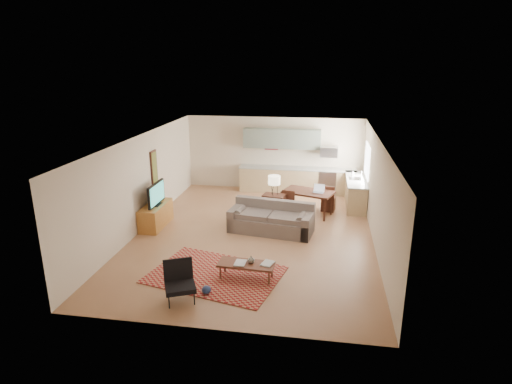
% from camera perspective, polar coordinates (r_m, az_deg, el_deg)
% --- Properties ---
extents(room, '(9.00, 9.00, 9.00)m').
position_cam_1_polar(room, '(11.62, -0.24, 0.51)').
color(room, '#946241').
rests_on(room, ground).
extents(kitchen_counter_back, '(4.26, 0.64, 0.92)m').
position_cam_1_polar(kitchen_counter_back, '(15.77, 5.49, 1.60)').
color(kitchen_counter_back, tan).
rests_on(kitchen_counter_back, ground).
extents(kitchen_counter_right, '(0.64, 2.26, 0.92)m').
position_cam_1_polar(kitchen_counter_right, '(14.65, 13.11, -0.01)').
color(kitchen_counter_right, tan).
rests_on(kitchen_counter_right, ground).
extents(kitchen_range, '(0.62, 0.62, 0.90)m').
position_cam_1_polar(kitchen_range, '(15.75, 9.48, 1.38)').
color(kitchen_range, '#A5A8AD').
rests_on(kitchen_range, ground).
extents(kitchen_microwave, '(0.62, 0.40, 0.35)m').
position_cam_1_polar(kitchen_microwave, '(15.50, 9.68, 5.31)').
color(kitchen_microwave, '#A5A8AD').
rests_on(kitchen_microwave, room).
extents(upper_cabinets, '(2.80, 0.34, 0.70)m').
position_cam_1_polar(upper_cabinets, '(15.63, 3.47, 7.11)').
color(upper_cabinets, slate).
rests_on(upper_cabinets, room).
extents(window_right, '(0.02, 1.40, 1.05)m').
position_cam_1_polar(window_right, '(14.40, 14.60, 4.07)').
color(window_right, white).
rests_on(window_right, room).
extents(wall_art_left, '(0.06, 0.42, 1.10)m').
position_cam_1_polar(wall_art_left, '(13.28, -13.40, 3.07)').
color(wall_art_left, olive).
rests_on(wall_art_left, room).
extents(triptych, '(1.70, 0.04, 0.50)m').
position_cam_1_polar(triptych, '(15.85, 2.06, 6.54)').
color(triptych, beige).
rests_on(triptych, room).
extents(rug, '(3.26, 2.60, 0.02)m').
position_cam_1_polar(rug, '(9.97, -5.46, -10.90)').
color(rug, maroon).
rests_on(rug, floor).
extents(sofa, '(2.58, 1.42, 0.85)m').
position_cam_1_polar(sofa, '(12.10, 2.02, -3.45)').
color(sofa, '#61534B').
rests_on(sofa, floor).
extents(coffee_table, '(1.29, 0.57, 0.38)m').
position_cam_1_polar(coffee_table, '(9.71, -1.30, -10.45)').
color(coffee_table, '#522819').
rests_on(coffee_table, floor).
extents(book_a, '(0.27, 0.35, 0.03)m').
position_cam_1_polar(book_a, '(9.63, -2.85, -9.37)').
color(book_a, maroon).
rests_on(book_a, coffee_table).
extents(book_b, '(0.42, 0.46, 0.03)m').
position_cam_1_polar(book_b, '(9.64, 0.89, -9.36)').
color(book_b, navy).
rests_on(book_b, coffee_table).
extents(vase, '(0.20, 0.20, 0.17)m').
position_cam_1_polar(vase, '(9.61, -0.65, -8.96)').
color(vase, black).
rests_on(vase, coffee_table).
extents(armchair, '(0.92, 0.92, 0.79)m').
position_cam_1_polar(armchair, '(8.95, -10.12, -11.82)').
color(armchair, black).
rests_on(armchair, floor).
extents(tv_credenza, '(0.55, 1.43, 0.66)m').
position_cam_1_polar(tv_credenza, '(12.88, -13.20, -3.05)').
color(tv_credenza, '#975D27').
rests_on(tv_credenza, floor).
extents(tv, '(0.11, 1.10, 0.66)m').
position_cam_1_polar(tv, '(12.65, -13.18, -0.27)').
color(tv, black).
rests_on(tv, tv_credenza).
extents(console_table, '(0.73, 0.55, 0.77)m').
position_cam_1_polar(console_table, '(13.12, 2.40, -1.96)').
color(console_table, '#341910').
rests_on(console_table, floor).
extents(table_lamp, '(0.46, 0.46, 0.61)m').
position_cam_1_polar(table_lamp, '(12.91, 2.44, 0.94)').
color(table_lamp, beige).
rests_on(table_lamp, console_table).
extents(dining_table, '(1.72, 1.31, 0.77)m').
position_cam_1_polar(dining_table, '(13.55, 6.94, -1.44)').
color(dining_table, '#341910').
rests_on(dining_table, floor).
extents(dining_chair_near, '(0.50, 0.51, 0.86)m').
position_cam_1_polar(dining_chair_near, '(13.11, 4.05, -1.79)').
color(dining_chair_near, '#341910').
rests_on(dining_chair_near, floor).
extents(dining_chair_far, '(0.48, 0.50, 0.87)m').
position_cam_1_polar(dining_chair_far, '(13.98, 9.67, -0.74)').
color(dining_chair_far, '#341910').
rests_on(dining_chair_far, floor).
extents(laptop, '(0.37, 0.31, 0.24)m').
position_cam_1_polar(laptop, '(13.29, 8.31, 0.43)').
color(laptop, '#A5A8AD').
rests_on(laptop, dining_table).
extents(soap_bottle, '(0.11, 0.11, 0.19)m').
position_cam_1_polar(soap_bottle, '(14.83, 12.79, 2.45)').
color(soap_bottle, beige).
rests_on(soap_bottle, kitchen_counter_right).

